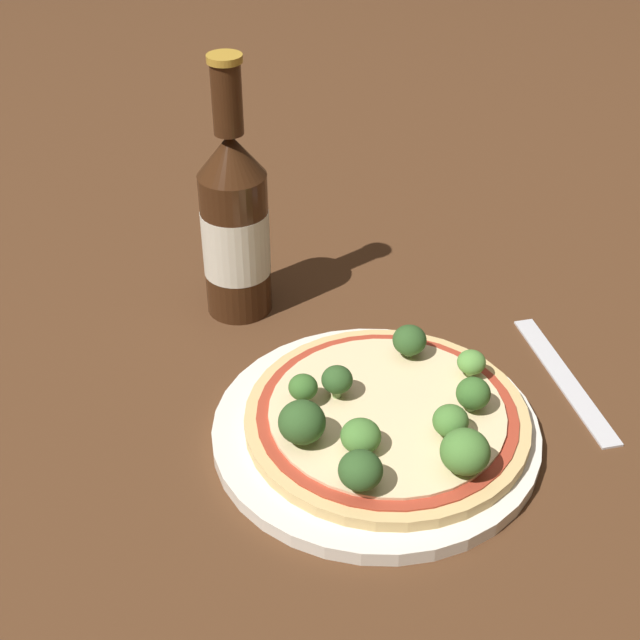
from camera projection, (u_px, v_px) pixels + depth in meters
ground_plane at (375, 426)px, 0.71m from camera, size 3.00×3.00×0.00m
plate at (375, 431)px, 0.70m from camera, size 0.26×0.26×0.01m
pizza at (385, 417)px, 0.69m from camera, size 0.22×0.22×0.01m
broccoli_floret_0 at (450, 421)px, 0.66m from camera, size 0.03×0.03×0.03m
broccoli_floret_1 at (473, 394)px, 0.68m from camera, size 0.03×0.03×0.03m
broccoli_floret_2 at (303, 388)px, 0.69m from camera, size 0.02×0.02×0.03m
broccoli_floret_3 at (361, 436)px, 0.65m from camera, size 0.03×0.03×0.03m
broccoli_floret_4 at (409, 340)px, 0.74m from camera, size 0.03×0.03×0.03m
broccoli_floret_5 at (305, 425)px, 0.65m from camera, size 0.04×0.04×0.03m
broccoli_floret_6 at (337, 380)px, 0.69m from camera, size 0.02×0.02×0.03m
broccoli_floret_7 at (471, 362)px, 0.72m from camera, size 0.02×0.02×0.02m
broccoli_floret_8 at (360, 470)px, 0.61m from camera, size 0.03×0.03×0.03m
broccoli_floret_9 at (470, 449)px, 0.63m from camera, size 0.04×0.04×0.03m
beer_bottle at (235, 224)px, 0.80m from camera, size 0.06×0.06×0.24m
fork at (564, 377)px, 0.76m from camera, size 0.09×0.16×0.00m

